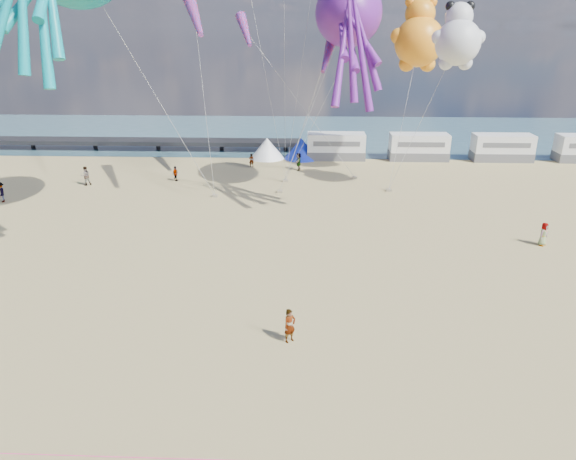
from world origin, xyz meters
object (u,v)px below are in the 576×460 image
at_px(beachgoer_3, 175,174).
at_px(sandbag_a, 215,196).
at_px(beachgoer_1, 86,176).
at_px(kite_octopus_purple, 348,13).
at_px(beachgoer_0, 543,234).
at_px(kite_teddy_orange, 419,42).
at_px(motorhome_1, 419,147).
at_px(motorhome_2, 502,148).
at_px(tent_blue, 301,148).
at_px(sandbag_b, 280,191).
at_px(tent_white, 267,148).
at_px(sandbag_d, 355,178).
at_px(beachgoer_5, 251,160).
at_px(sandbag_c, 389,190).
at_px(kite_panda, 458,42).
at_px(beachgoer_4, 299,162).
at_px(windsock_right, 327,56).
at_px(windsock_left, 195,16).
at_px(motorhome_0, 336,146).
at_px(sandbag_e, 285,181).
at_px(windsock_mid, 245,30).
at_px(beachgoer_2, 1,192).
at_px(standing_person, 290,326).

bearing_deg(beachgoer_3, sandbag_a, -117.37).
xyz_separation_m(beachgoer_1, kite_octopus_purple, (24.60, -2.56, 14.49)).
bearing_deg(beachgoer_0, kite_teddy_orange, 70.68).
relative_size(motorhome_1, motorhome_2, 1.00).
distance_m(motorhome_1, tent_blue, 13.50).
height_order(motorhome_2, tent_blue, motorhome_2).
bearing_deg(beachgoer_0, sandbag_b, 108.33).
height_order(tent_blue, sandbag_a, tent_blue).
bearing_deg(tent_white, sandbag_d, -40.94).
bearing_deg(motorhome_2, beachgoer_5, -171.83).
bearing_deg(sandbag_c, kite_panda, -21.74).
distance_m(tent_white, kite_teddy_orange, 20.66).
xyz_separation_m(tent_white, tent_blue, (4.00, 0.00, 0.00)).
xyz_separation_m(beachgoer_4, windsock_right, (2.47, -8.61, 11.21)).
bearing_deg(tent_blue, windsock_right, -80.75).
xyz_separation_m(beachgoer_5, kite_teddy_orange, (16.27, -4.00, 12.33)).
distance_m(sandbag_b, windsock_left, 16.60).
relative_size(motorhome_0, sandbag_e, 13.20).
bearing_deg(sandbag_a, tent_blue, 62.69).
relative_size(tent_blue, beachgoer_5, 2.68).
bearing_deg(kite_panda, windsock_right, 177.08).
relative_size(motorhome_0, sandbag_a, 13.20).
distance_m(beachgoer_1, sandbag_b, 19.05).
relative_size(sandbag_c, windsock_right, 0.10).
xyz_separation_m(sandbag_d, windsock_mid, (-10.53, -1.81, 13.98)).
height_order(sandbag_a, sandbag_e, same).
distance_m(sandbag_c, windsock_right, 13.57).
bearing_deg(windsock_mid, tent_white, 69.40).
bearing_deg(beachgoer_1, kite_octopus_purple, 141.95).
xyz_separation_m(sandbag_d, windsock_left, (-13.79, -7.57, 15.09)).
xyz_separation_m(sandbag_e, windsock_right, (3.69, -4.09, 12.03)).
distance_m(beachgoer_3, sandbag_e, 11.01).
distance_m(sandbag_b, windsock_mid, 14.69).
bearing_deg(kite_panda, beachgoer_5, 150.49).
bearing_deg(beachgoer_4, motorhome_0, 148.47).
bearing_deg(kite_octopus_purple, beachgoer_4, 89.62).
bearing_deg(beachgoer_4, sandbag_e, -7.19).
bearing_deg(beachgoer_2, standing_person, 26.22).
xyz_separation_m(beachgoer_3, kite_panda, (25.19, -4.45, 12.45)).
relative_size(beachgoer_0, beachgoer_5, 1.13).
height_order(sandbag_e, windsock_left, windsock_left).
distance_m(beachgoer_5, sandbag_e, 6.86).
bearing_deg(beachgoer_2, sandbag_b, 73.03).
bearing_deg(windsock_left, beachgoer_3, 107.10).
bearing_deg(kite_teddy_orange, kite_octopus_purple, -148.41).
xyz_separation_m(motorhome_2, beachgoer_5, (-28.42, -4.08, -0.75)).
bearing_deg(windsock_mid, kite_teddy_orange, -7.75).
bearing_deg(kite_teddy_orange, windsock_mid, 178.12).
bearing_deg(sandbag_c, sandbag_b, -175.45).
distance_m(standing_person, sandbag_c, 26.38).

